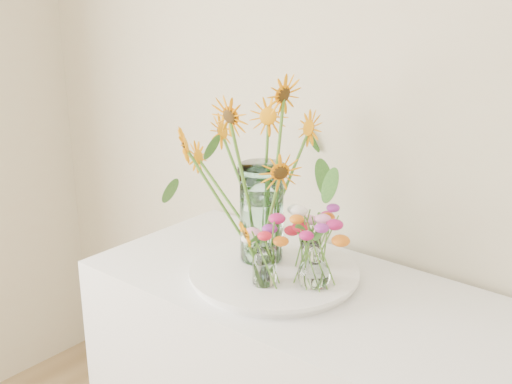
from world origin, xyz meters
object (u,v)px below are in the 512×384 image
at_px(mason_jar, 262,213).
at_px(small_vase_a, 264,267).
at_px(small_vase_b, 315,265).
at_px(small_vase_c, 311,252).
at_px(tray, 274,275).

height_order(mason_jar, small_vase_a, mason_jar).
relative_size(mason_jar, small_vase_b, 2.28).
bearing_deg(small_vase_b, small_vase_a, -145.44).
bearing_deg(small_vase_a, small_vase_c, 79.23).
distance_m(tray, small_vase_a, 0.12).
bearing_deg(tray, small_vase_a, -68.02).
xyz_separation_m(small_vase_a, small_vase_b, (0.11, 0.08, 0.01)).
bearing_deg(small_vase_a, mason_jar, 131.74).
bearing_deg(small_vase_b, small_vase_c, 129.41).
height_order(tray, small_vase_c, small_vase_c).
bearing_deg(small_vase_a, small_vase_b, 34.56).
bearing_deg(tray, small_vase_c, 50.45).
height_order(tray, small_vase_b, small_vase_b).
bearing_deg(small_vase_c, small_vase_a, -100.77).
xyz_separation_m(tray, small_vase_a, (0.04, -0.09, 0.07)).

